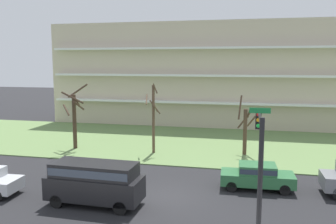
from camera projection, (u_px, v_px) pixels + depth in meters
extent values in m
plane|color=#232326|center=(165.00, 197.00, 20.79)|extent=(160.00, 160.00, 0.00)
cube|color=#66844C|center=(199.00, 143.00, 34.30)|extent=(80.00, 16.00, 0.08)
cube|color=beige|center=(213.00, 74.00, 46.02)|extent=(39.68, 10.04, 12.46)
cube|color=white|center=(208.00, 103.00, 41.17)|extent=(38.09, 0.90, 0.24)
cube|color=white|center=(209.00, 76.00, 40.74)|extent=(38.09, 0.90, 0.24)
cube|color=white|center=(209.00, 48.00, 40.31)|extent=(38.09, 0.90, 0.24)
cylinder|color=#423023|center=(75.00, 122.00, 31.88)|extent=(0.35, 0.35, 4.90)
cylinder|color=#423023|center=(72.00, 98.00, 30.69)|extent=(1.80, 0.83, 1.13)
cylinder|color=#423023|center=(79.00, 106.00, 31.39)|extent=(0.51, 1.25, 0.92)
cylinder|color=#423023|center=(78.00, 91.00, 32.40)|extent=(1.93, 0.24, 1.33)
cylinder|color=#423023|center=(66.00, 110.00, 31.35)|extent=(1.16, 1.14, 0.88)
cylinder|color=#423023|center=(77.00, 102.00, 31.52)|extent=(0.23, 0.78, 0.82)
cylinder|color=brown|center=(153.00, 120.00, 30.25)|extent=(0.24, 0.24, 5.83)
cylinder|color=brown|center=(155.00, 89.00, 29.73)|extent=(0.36, 0.52, 0.88)
cylinder|color=brown|center=(147.00, 99.00, 30.00)|extent=(0.38, 1.19, 0.82)
cylinder|color=brown|center=(155.00, 107.00, 29.67)|extent=(0.89, 0.61, 1.23)
cylinder|color=brown|center=(155.00, 106.00, 29.88)|extent=(0.49, 0.50, 0.96)
cylinder|color=#4C3828|center=(245.00, 132.00, 29.74)|extent=(0.32, 0.32, 3.91)
cylinder|color=#4C3828|center=(245.00, 120.00, 30.15)|extent=(1.22, 0.31, 1.56)
cylinder|color=#4C3828|center=(249.00, 114.00, 29.56)|extent=(0.34, 0.67, 0.73)
cylinder|color=#4C3828|center=(240.00, 107.00, 29.64)|extent=(0.33, 1.07, 1.95)
cylinder|color=#4C3828|center=(251.00, 121.00, 29.80)|extent=(0.78, 1.15, 1.10)
cube|color=black|center=(95.00, 187.00, 19.48)|extent=(5.25, 2.14, 1.25)
cube|color=black|center=(94.00, 170.00, 19.34)|extent=(4.65, 1.97, 0.75)
cube|color=#2D3847|center=(94.00, 170.00, 19.34)|extent=(4.56, 2.01, 0.41)
cylinder|color=black|center=(132.00, 196.00, 19.97)|extent=(0.73, 0.24, 0.72)
cylinder|color=black|center=(120.00, 208.00, 18.26)|extent=(0.73, 0.24, 0.72)
cylinder|color=black|center=(73.00, 190.00, 20.87)|extent=(0.73, 0.24, 0.72)
cylinder|color=black|center=(57.00, 201.00, 19.16)|extent=(0.73, 0.24, 0.72)
cube|color=#2D6B3D|center=(257.00, 178.00, 21.96)|extent=(4.48, 2.00, 0.70)
cube|color=#2D6B3D|center=(257.00, 169.00, 21.88)|extent=(2.27, 1.76, 0.55)
cube|color=#2D3847|center=(257.00, 169.00, 21.88)|extent=(2.23, 1.79, 0.30)
cylinder|color=black|center=(231.00, 187.00, 21.51)|extent=(0.65, 0.25, 0.64)
cylinder|color=black|center=(232.00, 178.00, 23.05)|extent=(0.65, 0.25, 0.64)
cylinder|color=black|center=(285.00, 190.00, 20.97)|extent=(0.65, 0.25, 0.64)
cylinder|color=black|center=(281.00, 181.00, 22.51)|extent=(0.65, 0.25, 0.64)
cylinder|color=black|center=(15.00, 186.00, 21.63)|extent=(0.65, 0.25, 0.64)
cylinder|color=black|center=(332.00, 183.00, 21.85)|extent=(0.80, 0.23, 0.80)
cylinder|color=black|center=(259.00, 197.00, 12.90)|extent=(0.18, 0.18, 5.82)
cylinder|color=black|center=(260.00, 117.00, 15.18)|extent=(0.12, 5.44, 0.12)
cube|color=black|center=(258.00, 120.00, 17.59)|extent=(0.28, 0.28, 0.90)
sphere|color=red|center=(259.00, 114.00, 17.40)|extent=(0.20, 0.20, 0.20)
sphere|color=#F2A519|center=(258.00, 120.00, 17.44)|extent=(0.20, 0.20, 0.20)
sphere|color=green|center=(258.00, 126.00, 17.48)|extent=(0.20, 0.20, 0.20)
cube|color=#197238|center=(260.00, 111.00, 15.41)|extent=(0.90, 0.04, 0.24)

